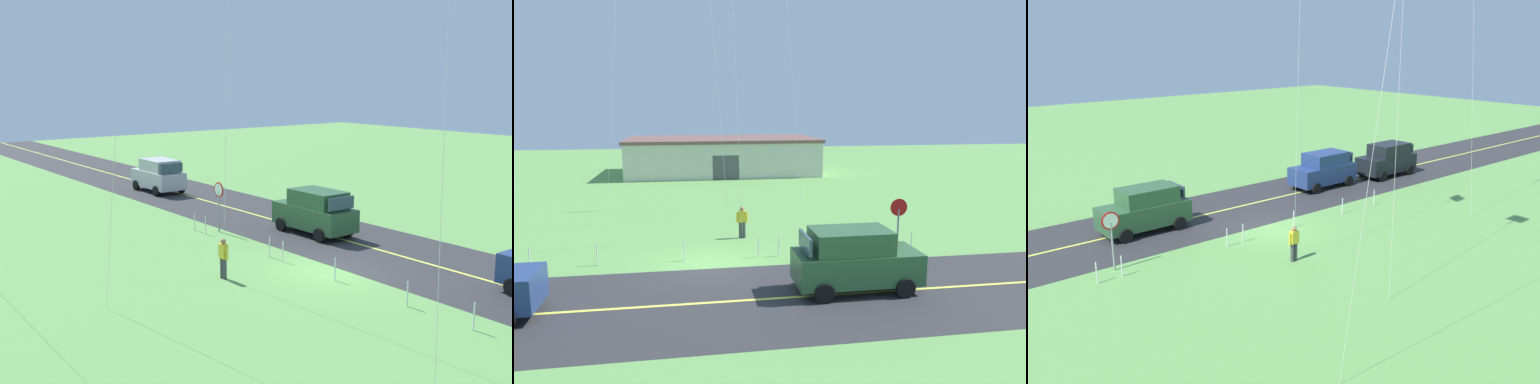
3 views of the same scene
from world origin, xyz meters
The scene contains 15 objects.
ground_plane centered at (0.00, 0.00, -0.05)m, with size 120.00×120.00×0.10m, color #60994C.
asphalt_road centered at (0.00, -4.00, 0.00)m, with size 120.00×7.00×0.00m, color #2D2D30.
road_centre_stripe centered at (0.00, -4.00, 0.01)m, with size 120.00×0.16×0.00m, color #E5E04C.
car_suv_foreground centered at (4.93, -3.70, 1.15)m, with size 4.40×2.12×2.24m.
car_parked_west_near centered at (-7.73, -4.05, 1.15)m, with size 4.40×2.12×2.24m.
car_parked_west_far centered at (-13.21, -3.39, 1.15)m, with size 4.40×2.12×2.24m.
stop_sign centered at (8.16, -0.10, 1.80)m, with size 0.76×0.08×2.56m.
person_adult_near centered at (1.78, 3.98, 0.86)m, with size 0.58×0.22×1.60m.
fence_post_0 centered at (-7.20, 0.70, 0.45)m, with size 0.05×0.05×0.90m, color silver.
fence_post_1 centered at (-4.59, 0.70, 0.45)m, with size 0.05×0.05×0.90m, color silver.
fence_post_2 centered at (-1.04, 0.70, 0.45)m, with size 0.05×0.05×0.90m, color silver.
fence_post_3 centered at (2.12, 0.70, 0.45)m, with size 0.05×0.05×0.90m, color silver.
fence_post_4 centered at (3.04, 0.70, 0.45)m, with size 0.05×0.05×0.90m, color silver.
fence_post_5 centered at (8.18, 0.70, 0.45)m, with size 0.05×0.05×0.90m, color silver.
fence_post_6 centered at (9.22, 0.70, 0.45)m, with size 0.05×0.05×0.90m, color silver.
Camera 3 is at (16.37, 20.70, 9.43)m, focal length 38.63 mm.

